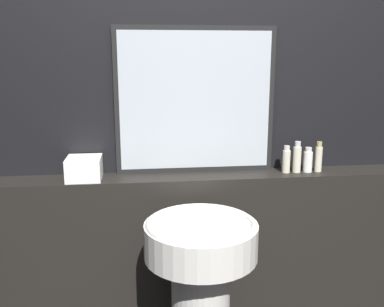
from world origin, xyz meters
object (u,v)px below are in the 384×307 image
towel_stack (84,168)px  lotion_bottle (308,161)px  shampoo_bottle (286,160)px  conditioner_bottle (297,158)px  pedestal_sink (201,288)px  mirror (195,101)px  body_wash_bottle (319,158)px

towel_stack → lotion_bottle: (1.16, -0.00, 0.01)m
shampoo_bottle → lotion_bottle: (0.12, -0.00, -0.01)m
conditioner_bottle → lotion_bottle: bearing=-0.0°
pedestal_sink → mirror: (0.04, 0.50, 0.78)m
mirror → shampoo_bottle: size_ratio=5.74×
pedestal_sink → lotion_bottle: 0.89m
conditioner_bottle → lotion_bottle: (0.06, -0.00, -0.02)m
conditioner_bottle → body_wash_bottle: (0.12, -0.00, -0.00)m
shampoo_bottle → mirror: bearing=170.4°
pedestal_sink → towel_stack: size_ratio=4.94×
towel_stack → shampoo_bottle: 1.04m
towel_stack → body_wash_bottle: (1.22, 0.00, 0.02)m
body_wash_bottle → lotion_bottle: bearing=-180.0°
shampoo_bottle → body_wash_bottle: 0.18m
mirror → conditioner_bottle: bearing=-8.6°
pedestal_sink → towel_stack: (-0.53, 0.42, 0.46)m
towel_stack → shampoo_bottle: shampoo_bottle is taller
mirror → towel_stack: (-0.57, -0.08, -0.32)m
conditioner_bottle → mirror: bearing=171.4°
mirror → towel_stack: bearing=-171.9°
towel_stack → body_wash_bottle: size_ratio=1.09×
mirror → lotion_bottle: 0.68m
mirror → lotion_bottle: mirror is taller
lotion_bottle → body_wash_bottle: bearing=0.0°
towel_stack → body_wash_bottle: bearing=0.0°
pedestal_sink → lotion_bottle: size_ratio=6.59×
pedestal_sink → shampoo_bottle: bearing=39.1°
towel_stack → conditioner_bottle: conditioner_bottle is taller
lotion_bottle → towel_stack: bearing=180.0°
conditioner_bottle → body_wash_bottle: conditioner_bottle is taller
body_wash_bottle → towel_stack: bearing=180.0°
shampoo_bottle → pedestal_sink: bearing=-140.9°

